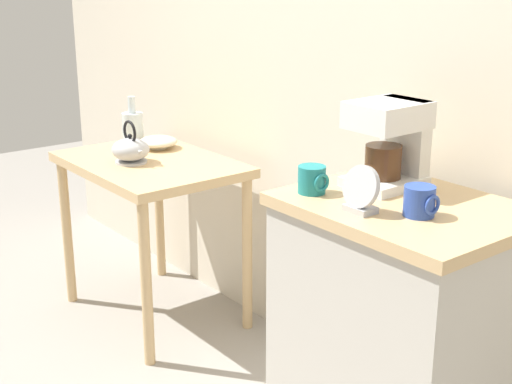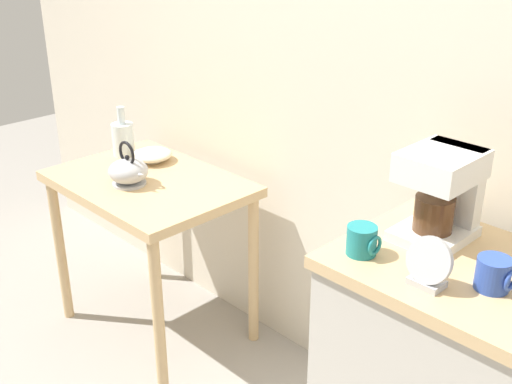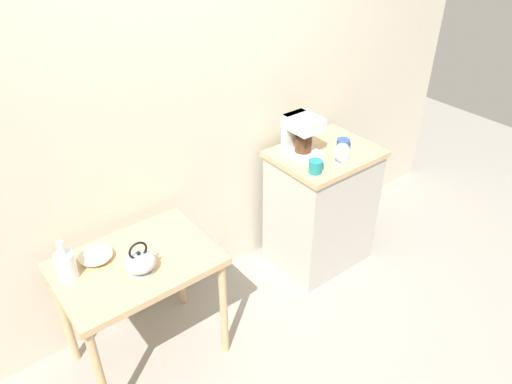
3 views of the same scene
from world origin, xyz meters
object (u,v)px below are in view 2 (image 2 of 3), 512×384
Objects in this scene: mug_blue at (494,274)px; table_clock at (429,265)px; bowl_stoneware at (152,155)px; teakettle at (129,171)px; coffee_maker at (442,190)px; glass_carafe_vase at (123,138)px; mug_dark_teal at (362,240)px.

mug_blue is 0.16m from table_clock.
table_clock is at bearing -9.83° from bowl_stoneware.
table_clock is at bearing -1.83° from teakettle.
table_clock is (0.12, -0.25, -0.08)m from coffee_maker.
bowl_stoneware is 0.79× the size of glass_carafe_vase.
bowl_stoneware is 0.90× the size of teakettle.
mug_blue is (1.49, 0.06, 0.14)m from teakettle.
teakettle reaches higher than bowl_stoneware.
mug_blue is at bearing 40.26° from table_clock.
mug_dark_teal reaches higher than teakettle.
teakettle is (0.15, -0.22, 0.03)m from bowl_stoneware.
teakettle is 0.88× the size of glass_carafe_vase.
coffee_maker is at bearing 115.76° from table_clock.
teakettle is 2.19× the size of mug_dark_teal.
coffee_maker is 0.30m from mug_blue.
glass_carafe_vase is 2.42× the size of mug_blue.
coffee_maker is 1.98× the size of table_clock.
coffee_maker is (1.39, -0.01, 0.27)m from bowl_stoneware.
teakettle is 1.17m from mug_dark_teal.
glass_carafe_vase reaches higher than teakettle.
mug_blue is (0.24, -0.15, -0.10)m from coffee_maker.
glass_carafe_vase is 1.69× the size of table_clock.
mug_blue is at bearing 14.96° from mug_dark_teal.
mug_dark_teal is at bearing 176.14° from table_clock.
table_clock is (1.67, -0.22, 0.14)m from glass_carafe_vase.
mug_dark_teal is (-0.09, -0.24, -0.10)m from coffee_maker.
teakettle is 0.35m from glass_carafe_vase.
bowl_stoneware is at bearing 170.17° from table_clock.
mug_blue is 0.70× the size of table_clock.
coffee_maker is at bearing 148.13° from mug_blue.
teakettle is at bearing -30.47° from glass_carafe_vase.
mug_blue reaches higher than mug_dark_teal.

